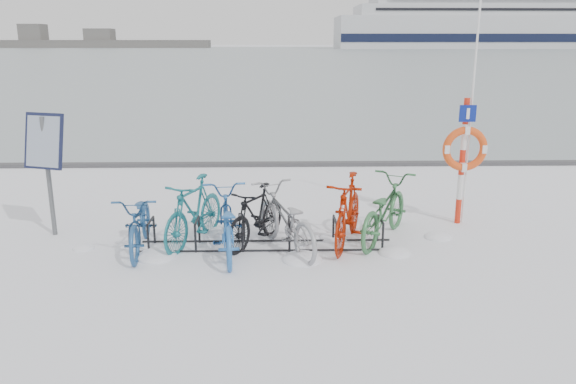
# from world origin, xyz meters

# --- Properties ---
(ground) EXTENTS (900.00, 900.00, 0.00)m
(ground) POSITION_xyz_m (0.00, 0.00, 0.00)
(ground) COLOR white
(ground) RESTS_ON ground
(ice_sheet) EXTENTS (400.00, 298.00, 0.02)m
(ice_sheet) POSITION_xyz_m (0.00, 155.00, 0.01)
(ice_sheet) COLOR #94A2A8
(ice_sheet) RESTS_ON ground
(quay_edge) EXTENTS (400.00, 0.25, 0.10)m
(quay_edge) POSITION_xyz_m (0.00, 5.90, 0.05)
(quay_edge) COLOR #3F3F42
(quay_edge) RESTS_ON ground
(bike_rack) EXTENTS (4.00, 0.48, 0.46)m
(bike_rack) POSITION_xyz_m (0.00, 0.00, 0.18)
(bike_rack) COLOR black
(bike_rack) RESTS_ON ground
(info_board) EXTENTS (0.73, 0.46, 2.04)m
(info_board) POSITION_xyz_m (-3.56, 0.63, 1.47)
(info_board) COLOR #595B5E
(info_board) RESTS_ON ground
(lifebuoy_station) EXTENTS (0.78, 0.22, 4.03)m
(lifebuoy_station) POSITION_xyz_m (3.40, 1.06, 1.35)
(lifebuoy_station) COLOR red
(lifebuoy_station) RESTS_ON ground
(cruise_ferry) EXTENTS (147.29, 27.76, 48.39)m
(cruise_ferry) POSITION_xyz_m (98.12, 226.80, 13.18)
(cruise_ferry) COLOR silver
(cruise_ferry) RESTS_ON ground
(shoreline) EXTENTS (180.00, 12.00, 9.50)m
(shoreline) POSITION_xyz_m (-122.02, 260.00, 2.79)
(shoreline) COLOR #4C4C4C
(shoreline) RESTS_ON ground
(bike_0) EXTENTS (0.80, 1.88, 0.96)m
(bike_0) POSITION_xyz_m (-1.94, -0.04, 0.48)
(bike_0) COLOR navy
(bike_0) RESTS_ON ground
(bike_1) EXTENTS (1.14, 1.89, 1.10)m
(bike_1) POSITION_xyz_m (-1.15, 0.24, 0.55)
(bike_1) COLOR #17636D
(bike_1) RESTS_ON ground
(bike_2) EXTENTS (0.90, 2.01, 1.02)m
(bike_2) POSITION_xyz_m (-0.60, -0.23, 0.51)
(bike_2) COLOR #2A66B0
(bike_2) RESTS_ON ground
(bike_3) EXTENTS (1.21, 1.63, 0.97)m
(bike_3) POSITION_xyz_m (-0.16, 0.18, 0.49)
(bike_3) COLOR black
(bike_3) RESTS_ON ground
(bike_4) EXTENTS (1.43, 2.06, 1.02)m
(bike_4) POSITION_xyz_m (0.30, -0.10, 0.51)
(bike_4) COLOR gray
(bike_4) RESTS_ON ground
(bike_5) EXTENTS (1.09, 1.96, 1.14)m
(bike_5) POSITION_xyz_m (1.30, 0.15, 0.57)
(bike_5) COLOR #941802
(bike_5) RESTS_ON ground
(bike_6) EXTENTS (1.59, 2.11, 1.06)m
(bike_6) POSITION_xyz_m (1.91, 0.35, 0.53)
(bike_6) COLOR #336E3F
(bike_6) RESTS_ON ground
(snow_drifts) EXTENTS (6.09, 1.78, 0.21)m
(snow_drifts) POSITION_xyz_m (0.21, -0.09, 0.00)
(snow_drifts) COLOR white
(snow_drifts) RESTS_ON ground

